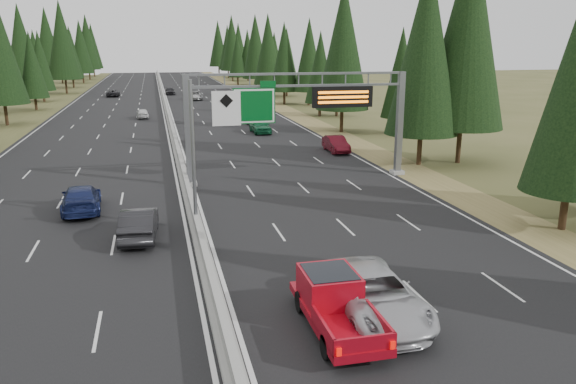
{
  "coord_description": "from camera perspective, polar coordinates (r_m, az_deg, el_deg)",
  "views": [
    {
      "loc": [
        -1.86,
        -4.34,
        9.77
      ],
      "look_at": [
        3.93,
        20.0,
        3.21
      ],
      "focal_mm": 35.0,
      "sensor_mm": 36.0,
      "label": 1
    }
  ],
  "objects": [
    {
      "name": "car_ahead_far",
      "position": [
        117.26,
        -11.89,
        10.02
      ],
      "size": [
        1.96,
        4.39,
        1.47
      ],
      "primitive_type": "imported",
      "rotation": [
        0.0,
        0.0,
        0.05
      ],
      "color": "black",
      "rests_on": "road"
    },
    {
      "name": "sign_gantry",
      "position": [
        40.92,
        1.99,
        8.38
      ],
      "size": [
        16.75,
        0.98,
        7.8
      ],
      "color": "slate",
      "rests_on": "road"
    },
    {
      "name": "car_onc_near",
      "position": [
        29.94,
        -14.9,
        -3.07
      ],
      "size": [
        2.01,
        4.98,
        1.61
      ],
      "primitive_type": "imported",
      "rotation": [
        0.0,
        0.0,
        3.08
      ],
      "color": "black",
      "rests_on": "road"
    },
    {
      "name": "car_onc_white",
      "position": [
        79.81,
        -14.55,
        7.75
      ],
      "size": [
        1.78,
        3.96,
        1.32
      ],
      "primitive_type": "imported",
      "rotation": [
        0.0,
        0.0,
        3.2
      ],
      "color": "silver",
      "rests_on": "road"
    },
    {
      "name": "shoulder_right",
      "position": [
        87.15,
        -0.27,
        8.29
      ],
      "size": [
        3.6,
        260.0,
        0.06
      ],
      "primitive_type": "cube",
      "color": "olive",
      "rests_on": "ground"
    },
    {
      "name": "red_pickup",
      "position": [
        20.3,
        4.58,
        -10.63
      ],
      "size": [
        2.02,
        5.66,
        1.84
      ],
      "color": "black",
      "rests_on": "road"
    },
    {
      "name": "car_ahead_dkgrey",
      "position": [
        72.39,
        -3.65,
        7.51
      ],
      "size": [
        2.07,
        4.65,
        1.33
      ],
      "primitive_type": "imported",
      "rotation": [
        0.0,
        0.0,
        -0.05
      ],
      "color": "black",
      "rests_on": "road"
    },
    {
      "name": "road",
      "position": [
        84.92,
        -12.16,
        7.8
      ],
      "size": [
        32.0,
        260.0,
        0.08
      ],
      "primitive_type": "cube",
      "color": "black",
      "rests_on": "ground"
    },
    {
      "name": "median_barrier",
      "position": [
        84.88,
        -12.17,
        8.05
      ],
      "size": [
        0.7,
        260.0,
        0.85
      ],
      "color": "gray",
      "rests_on": "road"
    },
    {
      "name": "shoulder_left",
      "position": [
        86.38,
        -24.12,
        6.96
      ],
      "size": [
        3.6,
        260.0,
        0.06
      ],
      "primitive_type": "cube",
      "color": "#474A22",
      "rests_on": "ground"
    },
    {
      "name": "silver_minivan",
      "position": [
        21.06,
        8.66,
        -10.24
      ],
      "size": [
        2.9,
        6.26,
        1.74
      ],
      "primitive_type": "imported",
      "rotation": [
        0.0,
        0.0,
        0.0
      ],
      "color": "#B5B6BB",
      "rests_on": "road"
    },
    {
      "name": "tree_row_right",
      "position": [
        81.72,
        3.79,
        14.2
      ],
      "size": [
        11.75,
        238.57,
        18.89
      ],
      "color": "black",
      "rests_on": "ground"
    },
    {
      "name": "hov_sign_pole",
      "position": [
        29.84,
        -8.53,
        4.8
      ],
      "size": [
        2.8,
        0.5,
        8.0
      ],
      "color": "slate",
      "rests_on": "road"
    },
    {
      "name": "car_ahead_green",
      "position": [
        64.18,
        -2.85,
        6.74
      ],
      "size": [
        2.03,
        4.82,
        1.63
      ],
      "primitive_type": "imported",
      "rotation": [
        0.0,
        0.0,
        0.02
      ],
      "color": "#145A34",
      "rests_on": "road"
    },
    {
      "name": "car_ahead_white",
      "position": [
        105.08,
        -9.43,
        9.63
      ],
      "size": [
        2.47,
        5.32,
        1.48
      ],
      "primitive_type": "imported",
      "rotation": [
        0.0,
        0.0,
        -0.0
      ],
      "color": "#B4B4B4",
      "rests_on": "road"
    },
    {
      "name": "car_ahead_dkred",
      "position": [
        52.74,
        4.9,
        4.88
      ],
      "size": [
        1.66,
        4.53,
        1.48
      ],
      "primitive_type": "imported",
      "rotation": [
        0.0,
        0.0,
        -0.02
      ],
      "color": "#560C17",
      "rests_on": "road"
    },
    {
      "name": "car_onc_blue",
      "position": [
        35.84,
        -20.26,
        -0.61
      ],
      "size": [
        2.6,
        5.56,
        1.57
      ],
      "primitive_type": "imported",
      "rotation": [
        0.0,
        0.0,
        3.22
      ],
      "color": "#16204F",
      "rests_on": "road"
    },
    {
      "name": "car_onc_far",
      "position": [
        115.3,
        -17.35,
        9.57
      ],
      "size": [
        2.33,
        4.86,
        1.34
      ],
      "primitive_type": "imported",
      "rotation": [
        0.0,
        0.0,
        3.12
      ],
      "color": "black",
      "rests_on": "road"
    }
  ]
}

